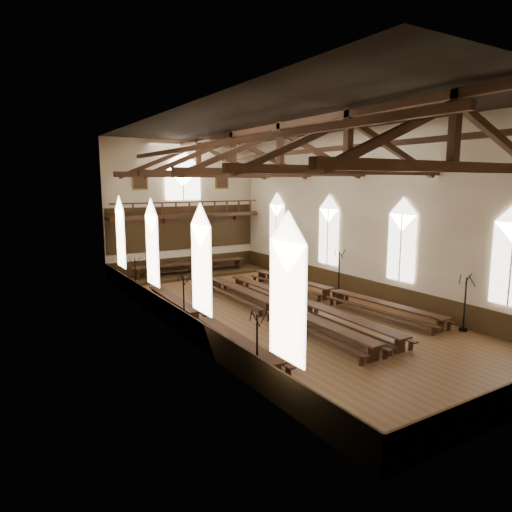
{
  "coord_description": "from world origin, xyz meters",
  "views": [
    {
      "loc": [
        -13.52,
        -19.64,
        6.9
      ],
      "look_at": [
        -0.53,
        1.5,
        2.88
      ],
      "focal_mm": 32.0,
      "sensor_mm": 36.0,
      "label": 1
    }
  ],
  "objects_px": {
    "refectory_row_a": "(200,318)",
    "candelabrum_right_mid": "(339,280)",
    "refectory_row_d": "(333,293)",
    "candelabrum_right_far": "(287,267)",
    "refectory_row_b": "(275,307)",
    "candelabrum_right_near": "(464,314)",
    "dais": "(190,274)",
    "refectory_row_c": "(301,303)",
    "candelabrum_left_near": "(257,359)",
    "high_table": "(190,264)",
    "candelabrum_left_mid": "(184,313)",
    "candelabrum_left_far": "(136,284)"
  },
  "relations": [
    {
      "from": "candelabrum_right_near",
      "to": "candelabrum_right_far",
      "type": "distance_m",
      "value": 14.3
    },
    {
      "from": "refectory_row_d",
      "to": "high_table",
      "type": "xyz_separation_m",
      "value": [
        -4.04,
        11.35,
        0.34
      ]
    },
    {
      "from": "candelabrum_right_mid",
      "to": "candelabrum_right_far",
      "type": "bearing_deg",
      "value": 90.0
    },
    {
      "from": "candelabrum_right_near",
      "to": "candelabrum_right_far",
      "type": "xyz_separation_m",
      "value": [
        0.0,
        14.3,
        -0.07
      ]
    },
    {
      "from": "refectory_row_c",
      "to": "candelabrum_left_near",
      "type": "distance_m",
      "value": 8.75
    },
    {
      "from": "candelabrum_right_far",
      "to": "refectory_row_c",
      "type": "bearing_deg",
      "value": -120.68
    },
    {
      "from": "dais",
      "to": "candelabrum_right_mid",
      "type": "bearing_deg",
      "value": -59.87
    },
    {
      "from": "refectory_row_c",
      "to": "candelabrum_right_near",
      "type": "distance_m",
      "value": 7.94
    },
    {
      "from": "dais",
      "to": "candelabrum_left_mid",
      "type": "distance_m",
      "value": 12.79
    },
    {
      "from": "refectory_row_b",
      "to": "candelabrum_right_mid",
      "type": "distance_m",
      "value": 6.68
    },
    {
      "from": "high_table",
      "to": "candelabrum_right_mid",
      "type": "xyz_separation_m",
      "value": [
        5.76,
        -9.93,
        -0.05
      ]
    },
    {
      "from": "refectory_row_d",
      "to": "candelabrum_left_mid",
      "type": "xyz_separation_m",
      "value": [
        -9.38,
        -0.26,
        0.29
      ]
    },
    {
      "from": "refectory_row_d",
      "to": "candelabrum_right_far",
      "type": "xyz_separation_m",
      "value": [
        1.72,
        7.05,
        0.2
      ]
    },
    {
      "from": "high_table",
      "to": "refectory_row_a",
      "type": "bearing_deg",
      "value": -111.36
    },
    {
      "from": "refectory_row_b",
      "to": "candelabrum_left_far",
      "type": "relative_size",
      "value": 6.02
    },
    {
      "from": "refectory_row_b",
      "to": "candelabrum_right_mid",
      "type": "height_order",
      "value": "candelabrum_right_mid"
    },
    {
      "from": "high_table",
      "to": "candelabrum_right_far",
      "type": "xyz_separation_m",
      "value": [
        5.76,
        -4.29,
        -0.14
      ]
    },
    {
      "from": "refectory_row_b",
      "to": "candelabrum_right_near",
      "type": "height_order",
      "value": "candelabrum_right_near"
    },
    {
      "from": "candelabrum_right_mid",
      "to": "candelabrum_right_far",
      "type": "xyz_separation_m",
      "value": [
        0.0,
        5.64,
        -0.09
      ]
    },
    {
      "from": "refectory_row_d",
      "to": "candelabrum_left_mid",
      "type": "height_order",
      "value": "candelabrum_left_mid"
    },
    {
      "from": "refectory_row_a",
      "to": "refectory_row_d",
      "type": "relative_size",
      "value": 0.96
    },
    {
      "from": "refectory_row_b",
      "to": "dais",
      "type": "bearing_deg",
      "value": 87.51
    },
    {
      "from": "refectory_row_d",
      "to": "candelabrum_right_mid",
      "type": "height_order",
      "value": "candelabrum_right_mid"
    },
    {
      "from": "candelabrum_left_far",
      "to": "refectory_row_a",
      "type": "bearing_deg",
      "value": -84.7
    },
    {
      "from": "candelabrum_right_mid",
      "to": "dais",
      "type": "bearing_deg",
      "value": 120.13
    },
    {
      "from": "candelabrum_left_mid",
      "to": "candelabrum_right_far",
      "type": "distance_m",
      "value": 13.29
    },
    {
      "from": "candelabrum_right_mid",
      "to": "candelabrum_left_near",
      "type": "bearing_deg",
      "value": -143.53
    },
    {
      "from": "high_table",
      "to": "candelabrum_right_mid",
      "type": "height_order",
      "value": "candelabrum_right_mid"
    },
    {
      "from": "candelabrum_right_near",
      "to": "candelabrum_right_far",
      "type": "height_order",
      "value": "candelabrum_right_near"
    },
    {
      "from": "refectory_row_c",
      "to": "candelabrum_right_mid",
      "type": "bearing_deg",
      "value": 25.72
    },
    {
      "from": "candelabrum_left_near",
      "to": "candelabrum_right_near",
      "type": "bearing_deg",
      "value": -2.39
    },
    {
      "from": "dais",
      "to": "candelabrum_left_near",
      "type": "xyz_separation_m",
      "value": [
        -5.34,
        -18.13,
        0.67
      ]
    },
    {
      "from": "refectory_row_a",
      "to": "candelabrum_right_mid",
      "type": "distance_m",
      "value": 10.55
    },
    {
      "from": "refectory_row_c",
      "to": "candelabrum_right_far",
      "type": "xyz_separation_m",
      "value": [
        4.68,
        7.89,
        0.21
      ]
    },
    {
      "from": "candelabrum_right_far",
      "to": "refectory_row_b",
      "type": "bearing_deg",
      "value": -128.66
    },
    {
      "from": "refectory_row_c",
      "to": "candelabrum_left_mid",
      "type": "distance_m",
      "value": 6.45
    },
    {
      "from": "candelabrum_left_mid",
      "to": "candelabrum_left_far",
      "type": "xyz_separation_m",
      "value": [
        0.0,
        7.59,
        -0.11
      ]
    },
    {
      "from": "refectory_row_d",
      "to": "candelabrum_right_mid",
      "type": "xyz_separation_m",
      "value": [
        1.72,
        1.41,
        0.29
      ]
    },
    {
      "from": "candelabrum_left_near",
      "to": "candelabrum_left_far",
      "type": "xyz_separation_m",
      "value": [
        0.0,
        14.12,
        -0.04
      ]
    },
    {
      "from": "dais",
      "to": "candelabrum_right_near",
      "type": "distance_m",
      "value": 19.48
    },
    {
      "from": "refectory_row_a",
      "to": "high_table",
      "type": "height_order",
      "value": "high_table"
    },
    {
      "from": "refectory_row_d",
      "to": "candelabrum_right_far",
      "type": "bearing_deg",
      "value": 76.28
    },
    {
      "from": "refectory_row_b",
      "to": "dais",
      "type": "relative_size",
      "value": 1.28
    },
    {
      "from": "refectory_row_b",
      "to": "refectory_row_d",
      "type": "distance_m",
      "value": 4.64
    },
    {
      "from": "candelabrum_left_near",
      "to": "candelabrum_right_near",
      "type": "height_order",
      "value": "candelabrum_right_near"
    },
    {
      "from": "refectory_row_d",
      "to": "dais",
      "type": "bearing_deg",
      "value": 109.61
    },
    {
      "from": "refectory_row_b",
      "to": "candelabrum_left_near",
      "type": "distance_m",
      "value": 7.67
    },
    {
      "from": "dais",
      "to": "refectory_row_c",
      "type": "bearing_deg",
      "value": -84.94
    },
    {
      "from": "candelabrum_left_far",
      "to": "refectory_row_b",
      "type": "bearing_deg",
      "value": -59.46
    },
    {
      "from": "candelabrum_left_mid",
      "to": "candelabrum_left_far",
      "type": "height_order",
      "value": "candelabrum_left_mid"
    }
  ]
}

